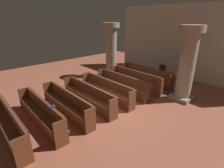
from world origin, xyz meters
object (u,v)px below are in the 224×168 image
object	(u,v)px
pew_row_1	(135,79)
pillar_far_side	(111,49)
pillar_aisle_side	(187,63)
pew_row_2	(122,83)
pew_row_5	(67,103)
pew_row_7	(8,123)
pew_row_3	(106,89)
lectern	(162,74)
pew_row_6	(40,112)
hymn_book	(52,107)
pew_row_4	(88,95)
pew_row_0	(146,75)
kneeler_box_blue	(172,92)

from	to	relation	value
pew_row_1	pillar_far_side	xyz separation A→B (m)	(-2.49, 0.45, 1.29)
pillar_aisle_side	pillar_far_side	bearing A→B (deg)	-179.01
pew_row_2	pillar_aisle_side	bearing A→B (deg)	32.25
pew_row_5	pew_row_7	xyz separation A→B (m)	(0.00, -2.12, 0.00)
pillar_aisle_side	pillar_far_side	world-z (taller)	same
pew_row_3	lectern	world-z (taller)	lectern
pew_row_3	pew_row_5	distance (m)	2.12
pew_row_6	pillar_far_side	bearing A→B (deg)	113.35
pew_row_1	hymn_book	size ratio (longest dim) A/B	15.40
pillar_aisle_side	lectern	bearing A→B (deg)	144.02
pew_row_6	pillar_far_side	distance (m)	6.41
pew_row_4	pew_row_0	bearing A→B (deg)	90.00
pew_row_0	hymn_book	bearing A→B (deg)	-83.39
pew_row_7	pillar_far_side	world-z (taller)	pillar_far_side
pillar_far_side	kneeler_box_blue	world-z (taller)	pillar_far_side
kneeler_box_blue	pew_row_3	bearing A→B (deg)	-124.86
pillar_aisle_side	lectern	distance (m)	2.92
pew_row_6	pillar_aisle_side	distance (m)	6.51
pew_row_7	lectern	size ratio (longest dim) A/B	3.13
pillar_aisle_side	pillar_far_side	xyz separation A→B (m)	(-5.03, -0.09, 0.00)
pew_row_1	pew_row_7	distance (m)	6.37
pew_row_4	pillar_aisle_side	distance (m)	4.69
pew_row_6	pew_row_4	bearing A→B (deg)	90.00
pew_row_5	pillar_aisle_side	world-z (taller)	pillar_aisle_side
pew_row_4	pew_row_6	bearing A→B (deg)	-90.00
pew_row_6	hymn_book	world-z (taller)	hymn_book
pillar_far_side	pew_row_2	bearing A→B (deg)	-31.33
pillar_aisle_side	hymn_book	xyz separation A→B (m)	(-1.82, -5.66, -0.85)
pillar_aisle_side	lectern	xyz separation A→B (m)	(-2.11, 1.53, -1.33)
pew_row_3	pillar_aisle_side	size ratio (longest dim) A/B	0.99
pew_row_0	pew_row_4	size ratio (longest dim) A/B	1.00
pew_row_5	pillar_far_side	world-z (taller)	pillar_far_side
pew_row_2	pew_row_3	distance (m)	1.06
pillar_aisle_side	kneeler_box_blue	distance (m)	1.77
lectern	pew_row_6	bearing A→B (deg)	-93.36
pew_row_5	lectern	distance (m)	6.33
pillar_far_side	hymn_book	size ratio (longest dim) A/B	15.58
kneeler_box_blue	pew_row_6	bearing A→B (deg)	-108.07
pillar_far_side	lectern	world-z (taller)	pillar_far_side
pillar_far_side	pillar_aisle_side	bearing A→B (deg)	0.99
pew_row_0	pew_row_7	xyz separation A→B (m)	(0.00, -7.44, 0.00)
pew_row_0	pew_row_2	world-z (taller)	same
pew_row_0	hymn_book	distance (m)	6.24
pew_row_1	hymn_book	xyz separation A→B (m)	(0.72, -5.12, 0.44)
pew_row_2	pillar_aisle_side	distance (m)	3.27
pew_row_4	pillar_far_side	world-z (taller)	pillar_far_side
pillar_aisle_side	pew_row_5	bearing A→B (deg)	-117.93
lectern	pew_row_5	bearing A→B (deg)	-93.93
pew_row_4	pillar_aisle_side	xyz separation A→B (m)	(2.54, 3.73, 1.29)
pew_row_4	lectern	bearing A→B (deg)	85.28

